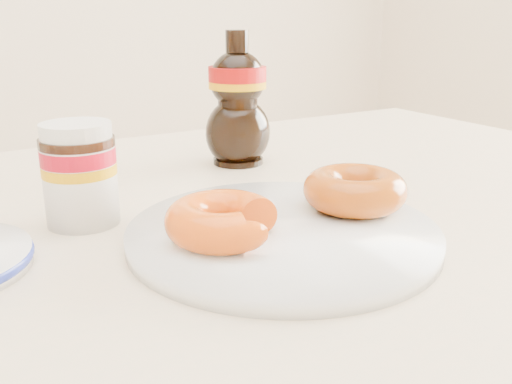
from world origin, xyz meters
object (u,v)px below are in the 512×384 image
donut_bitten (222,220)px  nutella_jar (79,170)px  donut_whole (355,190)px  syrup_bottle (238,99)px  dining_table (202,300)px  plate (283,233)px

donut_bitten → nutella_jar: size_ratio=0.98×
donut_bitten → donut_whole: (0.16, 0.01, 0.00)m
syrup_bottle → dining_table: bearing=-127.8°
donut_bitten → donut_whole: donut_whole is taller
dining_table → nutella_jar: bearing=144.0°
donut_bitten → syrup_bottle: bearing=69.3°
plate → donut_whole: bearing=5.5°
syrup_bottle → nutella_jar: bearing=-152.6°
plate → nutella_jar: (-0.15, 0.15, 0.05)m
donut_bitten → plate: bearing=10.0°
donut_whole → syrup_bottle: bearing=87.8°
dining_table → donut_bitten: 0.14m
nutella_jar → syrup_bottle: 0.29m
nutella_jar → syrup_bottle: syrup_bottle is taller
donut_bitten → nutella_jar: bearing=131.6°
plate → syrup_bottle: bearing=69.3°
donut_whole → plate: bearing=-174.5°
dining_table → syrup_bottle: (0.16, 0.20, 0.18)m
donut_bitten → syrup_bottle: size_ratio=0.55×
donut_bitten → nutella_jar: nutella_jar is taller
nutella_jar → donut_whole: bearing=-29.1°
nutella_jar → syrup_bottle: bearing=27.4°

